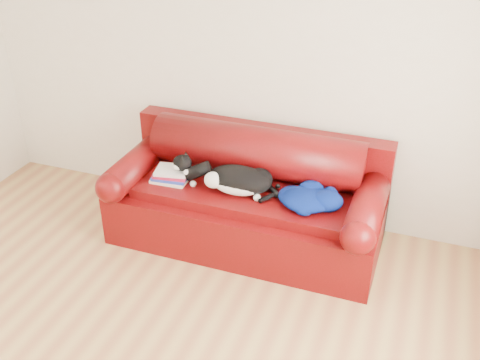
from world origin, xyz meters
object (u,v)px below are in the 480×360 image
(sofa_base, at_px, (246,215))
(blanket, at_px, (309,198))
(book_stack, at_px, (172,175))
(cat, at_px, (238,181))

(sofa_base, bearing_deg, blanket, -10.62)
(sofa_base, xyz_separation_m, blanket, (0.52, -0.10, 0.32))
(sofa_base, xyz_separation_m, book_stack, (-0.58, -0.11, 0.31))
(cat, xyz_separation_m, blanket, (0.55, 0.00, -0.04))
(blanket, bearing_deg, sofa_base, 169.38)
(sofa_base, distance_m, book_stack, 0.67)
(book_stack, distance_m, cat, 0.55)
(book_stack, relative_size, blanket, 0.53)
(book_stack, bearing_deg, sofa_base, 10.54)
(sofa_base, height_order, book_stack, book_stack)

